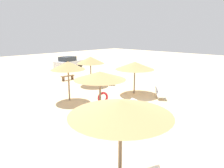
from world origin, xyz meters
TOP-DOWN VIEW (x-y plane):
  - ground_plane at (0.00, 0.00)m, footprint 80.00×80.00m
  - parasol_0 at (-6.48, -3.55)m, footprint 3.17×3.17m
  - parasol_1 at (-2.80, 1.28)m, footprint 3.02×3.02m
  - parasol_2 at (1.99, 7.70)m, footprint 2.62×2.62m
  - parasol_3 at (2.47, 2.83)m, footprint 3.13×3.13m
  - parasol_4 at (-2.30, 5.15)m, footprint 2.48×2.48m
  - lounger_1 at (-1.15, 0.86)m, footprint 2.01×1.15m
  - lounger_2 at (3.69, 6.72)m, footprint 1.78×1.83m
  - lounger_3 at (3.07, 0.72)m, footprint 1.89×1.70m
  - bench_0 at (1.65, 11.06)m, footprint 1.51×0.45m
  - parked_car at (6.00, 17.12)m, footprint 4.22×2.48m

SIDE VIEW (x-z plane):
  - ground_plane at x=0.00m, z-range 0.00..0.00m
  - lounger_3 at x=3.07m, z-range -0.01..0.62m
  - lounger_1 at x=-1.15m, z-range -0.01..0.63m
  - lounger_2 at x=3.69m, z-range -0.01..0.63m
  - bench_0 at x=1.65m, z-range 0.10..0.59m
  - parked_car at x=6.00m, z-range -0.04..1.68m
  - parasol_3 at x=2.47m, z-range 1.00..3.63m
  - parasol_2 at x=1.99m, z-range 1.02..3.74m
  - parasol_1 at x=-2.80m, z-range 1.09..3.81m
  - parasol_4 at x=-2.30m, z-range 1.14..4.03m
  - parasol_0 at x=-6.48m, z-range 1.22..4.15m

